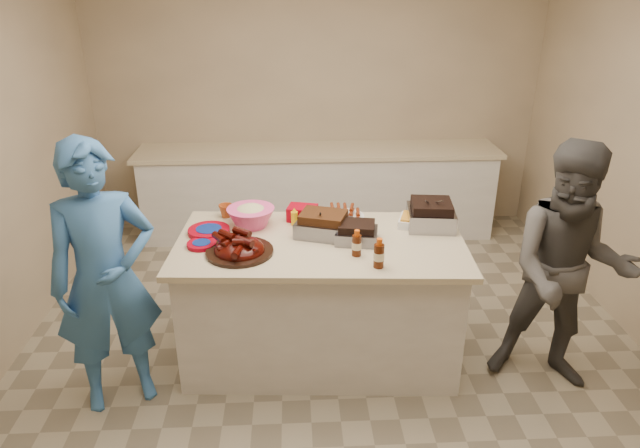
{
  "coord_description": "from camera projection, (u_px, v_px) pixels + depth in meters",
  "views": [
    {
      "loc": [
        -0.27,
        -3.28,
        2.5
      ],
      "look_at": [
        -0.09,
        0.14,
        0.99
      ],
      "focal_mm": 32.0,
      "sensor_mm": 36.0,
      "label": 1
    }
  ],
  "objects": [
    {
      "name": "room",
      "position": [
        334.0,
        360.0,
        4.02
      ],
      "size": [
        4.5,
        5.0,
        2.7
      ],
      "primitive_type": null,
      "color": "tan",
      "rests_on": "ground"
    },
    {
      "name": "back_counter",
      "position": [
        318.0,
        191.0,
        5.85
      ],
      "size": [
        3.6,
        0.64,
        0.9
      ],
      "primitive_type": null,
      "color": "silver",
      "rests_on": "ground"
    },
    {
      "name": "island",
      "position": [
        320.0,
        353.0,
        4.1
      ],
      "size": [
        1.95,
        1.11,
        0.89
      ],
      "primitive_type": null,
      "rotation": [
        0.0,
        0.0,
        -0.06
      ],
      "color": "silver",
      "rests_on": "ground"
    },
    {
      "name": "rib_platter",
      "position": [
        240.0,
        253.0,
        3.57
      ],
      "size": [
        0.52,
        0.52,
        0.17
      ],
      "primitive_type": null,
      "rotation": [
        0.0,
        0.0,
        0.27
      ],
      "color": "#410803",
      "rests_on": "island"
    },
    {
      "name": "pulled_pork_tray",
      "position": [
        323.0,
        235.0,
        3.82
      ],
      "size": [
        0.41,
        0.35,
        0.1
      ],
      "primitive_type": "cube",
      "rotation": [
        0.0,
        0.0,
        -0.32
      ],
      "color": "#47230F",
      "rests_on": "island"
    },
    {
      "name": "brisket_tray",
      "position": [
        356.0,
        241.0,
        3.73
      ],
      "size": [
        0.3,
        0.27,
        0.08
      ],
      "primitive_type": "cube",
      "rotation": [
        0.0,
        0.0,
        -0.17
      ],
      "color": "black",
      "rests_on": "island"
    },
    {
      "name": "roasting_pan",
      "position": [
        430.0,
        226.0,
        3.95
      ],
      "size": [
        0.35,
        0.35,
        0.13
      ],
      "primitive_type": "cube",
      "rotation": [
        0.0,
        0.0,
        -0.12
      ],
      "color": "gray",
      "rests_on": "island"
    },
    {
      "name": "coleslaw_bowl",
      "position": [
        251.0,
        226.0,
        3.96
      ],
      "size": [
        0.35,
        0.35,
        0.23
      ],
      "primitive_type": null,
      "rotation": [
        0.0,
        0.0,
        -0.06
      ],
      "color": "#F2498D",
      "rests_on": "island"
    },
    {
      "name": "sausage_plate",
      "position": [
        345.0,
        217.0,
        4.1
      ],
      "size": [
        0.32,
        0.32,
        0.05
      ],
      "primitive_type": "cylinder",
      "rotation": [
        0.0,
        0.0,
        -0.13
      ],
      "color": "silver",
      "rests_on": "island"
    },
    {
      "name": "mac_cheese_dish",
      "position": [
        420.0,
        226.0,
        3.95
      ],
      "size": [
        0.34,
        0.29,
        0.08
      ],
      "primitive_type": "cube",
      "rotation": [
        0.0,
        0.0,
        -0.32
      ],
      "color": "gold",
      "rests_on": "island"
    },
    {
      "name": "bbq_bottle_a",
      "position": [
        356.0,
        255.0,
        3.54
      ],
      "size": [
        0.06,
        0.06,
        0.17
      ],
      "primitive_type": "cylinder",
      "rotation": [
        0.0,
        0.0,
        -0.06
      ],
      "color": "#3E1606",
      "rests_on": "island"
    },
    {
      "name": "bbq_bottle_b",
      "position": [
        378.0,
        267.0,
        3.4
      ],
      "size": [
        0.07,
        0.07,
        0.19
      ],
      "primitive_type": "cylinder",
      "rotation": [
        0.0,
        0.0,
        -0.06
      ],
      "color": "#3E1606",
      "rests_on": "island"
    },
    {
      "name": "mustard_bottle",
      "position": [
        295.0,
        225.0,
        3.97
      ],
      "size": [
        0.05,
        0.05,
        0.13
      ],
      "primitive_type": "cylinder",
      "rotation": [
        0.0,
        0.0,
        -0.06
      ],
      "color": "yellow",
      "rests_on": "island"
    },
    {
      "name": "sauce_bowl",
      "position": [
        310.0,
        230.0,
        3.9
      ],
      "size": [
        0.14,
        0.05,
        0.14
      ],
      "primitive_type": "imported",
      "rotation": [
        0.0,
        0.0,
        -0.06
      ],
      "color": "silver",
      "rests_on": "island"
    },
    {
      "name": "plate_stack_large",
      "position": [
        209.0,
        233.0,
        3.85
      ],
      "size": [
        0.3,
        0.3,
        0.03
      ],
      "primitive_type": "cylinder",
      "rotation": [
        0.0,
        0.0,
        -0.06
      ],
      "color": "#970011",
      "rests_on": "island"
    },
    {
      "name": "plate_stack_small",
      "position": [
        202.0,
        246.0,
        3.66
      ],
      "size": [
        0.2,
        0.2,
        0.03
      ],
      "primitive_type": "cylinder",
      "rotation": [
        0.0,
        0.0,
        -0.06
      ],
      "color": "#970011",
      "rests_on": "island"
    },
    {
      "name": "plastic_cup",
      "position": [
        226.0,
        217.0,
        4.1
      ],
      "size": [
        0.11,
        0.1,
        0.1
      ],
      "primitive_type": "imported",
      "rotation": [
        0.0,
        0.0,
        -0.06
      ],
      "color": "#A7491B",
      "rests_on": "island"
    },
    {
      "name": "basket_stack",
      "position": [
        303.0,
        220.0,
        4.06
      ],
      "size": [
        0.23,
        0.19,
        0.1
      ],
      "primitive_type": "cube",
      "rotation": [
        0.0,
        0.0,
        -0.23
      ],
      "color": "#970011",
      "rests_on": "island"
    },
    {
      "name": "guest_blue",
      "position": [
        126.0,
        395.0,
        3.69
      ],
      "size": [
        1.21,
        1.82,
        0.41
      ],
      "primitive_type": "imported",
      "rotation": [
        0.0,
        0.0,
        0.38
      ],
      "color": "#396EAD",
      "rests_on": "ground"
    },
    {
      "name": "guest_gray",
      "position": [
        547.0,
        378.0,
        3.85
      ],
      "size": [
        1.27,
        1.81,
        0.62
      ],
      "primitive_type": "imported",
      "rotation": [
        0.0,
        0.0,
        -0.32
      ],
      "color": "#524F4A",
      "rests_on": "ground"
    }
  ]
}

